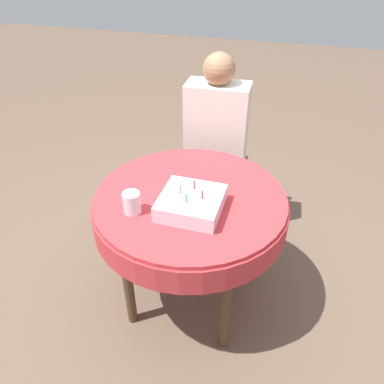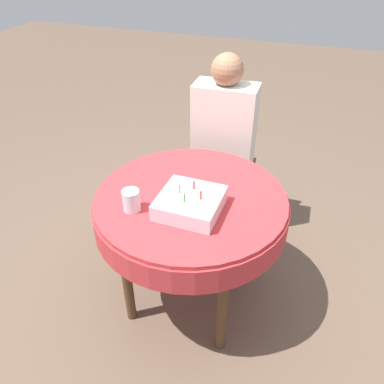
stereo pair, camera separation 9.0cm
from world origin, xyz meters
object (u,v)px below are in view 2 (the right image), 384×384
(chair, at_px, (224,160))
(person, at_px, (223,134))
(drinking_glass, at_px, (131,200))
(birthday_cake, at_px, (190,203))

(chair, height_order, person, person)
(chair, xyz_separation_m, drinking_glass, (-0.17, -0.94, 0.28))
(person, bearing_deg, birthday_cake, -87.15)
(birthday_cake, xyz_separation_m, drinking_glass, (-0.24, -0.09, 0.01))
(person, distance_m, drinking_glass, 0.87)
(birthday_cake, bearing_deg, chair, 95.22)
(chair, distance_m, birthday_cake, 0.90)
(person, xyz_separation_m, birthday_cake, (0.07, -0.77, 0.04))
(chair, bearing_deg, birthday_cake, -87.43)
(chair, relative_size, person, 0.73)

